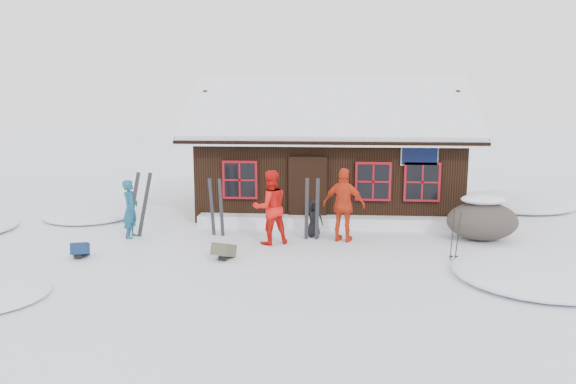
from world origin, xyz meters
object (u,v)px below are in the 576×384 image
object	(u,v)px
skier_orange_left	(270,207)
backpack_blue	(80,252)
skier_teal	(130,209)
skier_crouched	(314,219)
boulder	(482,220)
ski_pair_left	(139,205)
backpack_olive	(224,253)
ski_poles	(455,236)
skier_orange_right	(344,205)

from	to	relation	value
skier_orange_left	backpack_blue	size ratio (longest dim) A/B	3.79
skier_teal	skier_crouched	xyz separation A→B (m)	(4.94, 0.45, -0.28)
skier_crouched	boulder	world-z (taller)	boulder
ski_pair_left	backpack_olive	bearing A→B (deg)	-53.97
skier_crouched	skier_orange_left	bearing A→B (deg)	-162.25
skier_orange_left	ski_pair_left	bearing A→B (deg)	-31.18
ski_poles	ski_pair_left	bearing A→B (deg)	169.53
skier_teal	backpack_olive	bearing A→B (deg)	-118.52
boulder	backpack_olive	world-z (taller)	boulder
backpack_blue	backpack_olive	bearing A→B (deg)	-14.91
skier_orange_right	backpack_blue	distance (m)	6.66
skier_crouched	ski_pair_left	bearing A→B (deg)	166.85
skier_teal	ski_poles	world-z (taller)	skier_teal
skier_orange_left	skier_orange_right	distance (m)	1.95
backpack_blue	backpack_olive	world-z (taller)	backpack_olive
skier_teal	ski_pair_left	distance (m)	0.24
skier_crouched	backpack_olive	bearing A→B (deg)	-150.46
skier_crouched	backpack_blue	bearing A→B (deg)	-174.64
skier_crouched	backpack_blue	xyz separation A→B (m)	(-5.51, -2.38, -0.37)
boulder	backpack_olive	xyz separation A→B (m)	(-6.55, -2.27, -0.41)
skier_teal	ski_poles	bearing A→B (deg)	-96.44
skier_crouched	boulder	size ratio (longest dim) A/B	0.54
skier_orange_left	ski_pair_left	world-z (taller)	skier_orange_left
boulder	ski_pair_left	distance (m)	9.23
ski_poles	skier_orange_left	bearing A→B (deg)	166.18
ski_pair_left	boulder	bearing A→B (deg)	-16.61
backpack_olive	skier_crouched	bearing A→B (deg)	64.48
skier_orange_right	backpack_blue	world-z (taller)	skier_orange_right
skier_teal	boulder	xyz separation A→B (m)	(9.43, 0.47, -0.24)
boulder	backpack_blue	size ratio (longest dim) A/B	3.66
ski_poles	backpack_olive	xyz separation A→B (m)	(-5.43, -0.35, -0.43)
skier_orange_left	backpack_olive	distance (m)	1.92
boulder	backpack_blue	world-z (taller)	boulder
ski_pair_left	backpack_blue	xyz separation A→B (m)	(-0.78, -1.98, -0.74)
ski_poles	skier_orange_right	bearing A→B (deg)	150.12
skier_teal	backpack_blue	size ratio (longest dim) A/B	3.11
skier_orange_right	skier_crouched	bearing A→B (deg)	-9.01
skier_orange_right	backpack_olive	distance (m)	3.50
ski_pair_left	skier_orange_left	bearing A→B (deg)	-25.49
skier_orange_left	ski_poles	bearing A→B (deg)	141.23
skier_crouched	skier_teal	bearing A→B (deg)	167.21
skier_orange_right	backpack_olive	size ratio (longest dim) A/B	3.60
skier_orange_right	skier_orange_left	bearing A→B (deg)	29.78
skier_orange_right	boulder	bearing A→B (deg)	-154.41
skier_teal	skier_orange_left	distance (m)	3.85
skier_crouched	backpack_olive	distance (m)	3.07
skier_teal	backpack_blue	bearing A→B (deg)	167.05
skier_teal	skier_orange_left	size ratio (longest dim) A/B	0.82
skier_orange_left	skier_crouched	world-z (taller)	skier_orange_left
backpack_olive	backpack_blue	bearing A→B (deg)	-160.91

